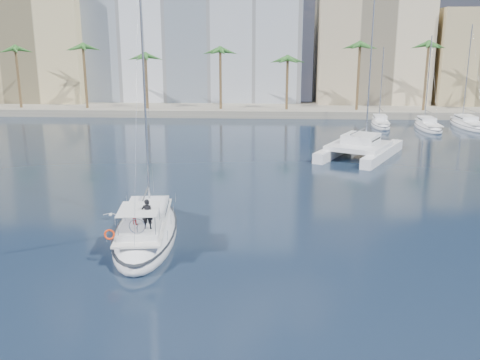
{
  "coord_description": "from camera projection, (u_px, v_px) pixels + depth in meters",
  "views": [
    {
      "loc": [
        3.01,
        -33.98,
        12.88
      ],
      "look_at": [
        1.15,
        1.5,
        3.43
      ],
      "focal_mm": 40.0,
      "sensor_mm": 36.0,
      "label": 1
    }
  ],
  "objects": [
    {
      "name": "quay",
      "position": [
        251.0,
        110.0,
        94.98
      ],
      "size": [
        120.0,
        14.0,
        1.2
      ],
      "primitive_type": "cube",
      "color": "gray",
      "rests_on": "ground"
    },
    {
      "name": "ground",
      "position": [
        222.0,
        234.0,
        36.26
      ],
      "size": [
        160.0,
        160.0,
        0.0
      ],
      "primitive_type": "plane",
      "color": "black",
      "rests_on": "ground"
    },
    {
      "name": "palm_right",
      "position": [
        459.0,
        55.0,
        86.91
      ],
      "size": [
        3.6,
        3.6,
        12.3
      ],
      "color": "brown",
      "rests_on": "ground"
    },
    {
      "name": "moored_yacht_b",
      "position": [
        428.0,
        129.0,
        78.35
      ],
      "size": [
        3.32,
        10.83,
        13.72
      ],
      "primitive_type": null,
      "rotation": [
        0.0,
        0.0,
        -0.02
      ],
      "color": "white",
      "rests_on": "ground"
    },
    {
      "name": "palm_left",
      "position": [
        50.0,
        54.0,
        90.35
      ],
      "size": [
        3.6,
        3.6,
        12.3
      ],
      "color": "brown",
      "rests_on": "ground"
    },
    {
      "name": "main_sloop",
      "position": [
        146.0,
        231.0,
        35.27
      ],
      "size": [
        5.35,
        12.98,
        18.73
      ],
      "rotation": [
        0.0,
        0.0,
        0.11
      ],
      "color": "white",
      "rests_on": "ground"
    },
    {
      "name": "moored_yacht_a",
      "position": [
        380.0,
        126.0,
        80.61
      ],
      "size": [
        3.37,
        9.52,
        11.9
      ],
      "primitive_type": null,
      "rotation": [
        0.0,
        0.0,
        -0.07
      ],
      "color": "white",
      "rests_on": "ground"
    },
    {
      "name": "building_tan_left",
      "position": [
        33.0,
        48.0,
        102.15
      ],
      "size": [
        22.0,
        14.0,
        22.0
      ],
      "primitive_type": "cube",
      "color": "tan",
      "rests_on": "ground"
    },
    {
      "name": "seagull",
      "position": [
        111.0,
        214.0,
        39.06
      ],
      "size": [
        1.11,
        0.47,
        0.2
      ],
      "color": "silver",
      "rests_on": "ground"
    },
    {
      "name": "moored_yacht_c",
      "position": [
        468.0,
        127.0,
        79.95
      ],
      "size": [
        3.98,
        12.33,
        15.54
      ],
      "primitive_type": null,
      "rotation": [
        0.0,
        0.0,
        0.03
      ],
      "color": "white",
      "rests_on": "ground"
    },
    {
      "name": "building_modern",
      "position": [
        192.0,
        32.0,
        103.72
      ],
      "size": [
        42.0,
        16.0,
        28.0
      ],
      "primitive_type": "cube",
      "color": "silver",
      "rests_on": "ground"
    },
    {
      "name": "palm_centre",
      "position": [
        251.0,
        54.0,
        88.63
      ],
      "size": [
        3.6,
        3.6,
        12.3
      ],
      "color": "brown",
      "rests_on": "ground"
    },
    {
      "name": "building_beige",
      "position": [
        370.0,
        54.0,
        100.14
      ],
      "size": [
        20.0,
        14.0,
        20.0
      ],
      "primitive_type": "cube",
      "color": "beige",
      "rests_on": "ground"
    },
    {
      "name": "catamaran",
      "position": [
        360.0,
        146.0,
        59.92
      ],
      "size": [
        11.43,
        14.18,
        18.42
      ],
      "rotation": [
        0.0,
        0.0,
        -0.47
      ],
      "color": "white",
      "rests_on": "ground"
    }
  ]
}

